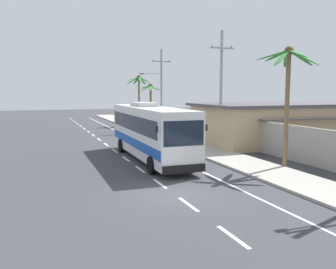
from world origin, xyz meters
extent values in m
plane|color=#3A3A3F|center=(0.00, 0.00, 0.00)|extent=(160.00, 160.00, 0.00)
cube|color=#A8A399|center=(6.80, 10.00, 0.07)|extent=(3.20, 90.00, 0.14)
cube|color=white|center=(0.00, -5.31, 0.00)|extent=(0.16, 2.00, 0.01)
cube|color=white|center=(0.00, -1.63, 0.00)|extent=(0.16, 2.00, 0.01)
cube|color=white|center=(0.00, 2.04, 0.00)|extent=(0.16, 2.00, 0.01)
cube|color=white|center=(0.00, 5.71, 0.00)|extent=(0.16, 2.00, 0.01)
cube|color=white|center=(0.00, 9.38, 0.00)|extent=(0.16, 2.00, 0.01)
cube|color=white|center=(0.00, 13.06, 0.00)|extent=(0.16, 2.00, 0.01)
cube|color=white|center=(0.00, 16.73, 0.00)|extent=(0.16, 2.00, 0.01)
cube|color=white|center=(0.00, 20.40, 0.00)|extent=(0.16, 2.00, 0.01)
cube|color=white|center=(0.00, 24.08, 0.00)|extent=(0.16, 2.00, 0.01)
cube|color=white|center=(0.00, 27.75, 0.00)|extent=(0.16, 2.00, 0.01)
cube|color=white|center=(0.00, 31.42, 0.00)|extent=(0.16, 2.00, 0.01)
cube|color=white|center=(0.00, 35.10, 0.00)|extent=(0.16, 2.00, 0.01)
cube|color=white|center=(0.00, 38.77, 0.00)|extent=(0.16, 2.00, 0.01)
cube|color=white|center=(0.00, 42.44, 0.00)|extent=(0.16, 2.00, 0.01)
cube|color=white|center=(0.00, 46.11, 0.00)|extent=(0.16, 2.00, 0.01)
cube|color=white|center=(0.00, 49.79, 0.00)|extent=(0.16, 2.00, 0.01)
cube|color=white|center=(3.28, 15.00, 0.00)|extent=(0.14, 70.00, 0.01)
cube|color=#9E998E|center=(10.60, 14.00, 1.22)|extent=(0.24, 60.00, 2.44)
cube|color=white|center=(1.56, 8.58, 2.02)|extent=(2.63, 12.29, 3.26)
cube|color=#192333|center=(1.56, 8.78, 2.59)|extent=(2.65, 11.31, 1.04)
cube|color=#192333|center=(1.50, 2.49, 2.51)|extent=(2.31, 0.12, 1.37)
cube|color=blue|center=(1.56, 8.58, 1.29)|extent=(2.66, 12.05, 0.59)
cube|color=black|center=(1.50, 2.40, 0.59)|extent=(2.46, 0.18, 0.44)
cube|color=#B7B7B7|center=(1.57, 10.11, 3.79)|extent=(1.41, 2.71, 0.28)
cube|color=black|center=(2.94, 2.68, 2.75)|extent=(0.12, 0.08, 0.36)
cube|color=black|center=(0.07, 2.71, 2.75)|extent=(0.12, 0.08, 0.36)
cylinder|color=black|center=(2.75, 4.28, 0.52)|extent=(0.33, 1.04, 1.04)
cylinder|color=black|center=(0.29, 4.30, 0.52)|extent=(0.33, 1.04, 1.04)
cylinder|color=black|center=(2.82, 12.25, 0.52)|extent=(0.33, 1.04, 1.04)
cylinder|color=black|center=(0.36, 12.27, 0.52)|extent=(0.33, 1.04, 1.04)
cylinder|color=black|center=(3.94, 17.86, 0.30)|extent=(0.13, 0.60, 0.60)
cylinder|color=black|center=(4.00, 19.22, 0.30)|extent=(0.15, 0.60, 0.60)
cube|color=red|center=(3.97, 18.49, 0.52)|extent=(0.29, 1.11, 0.36)
cube|color=black|center=(3.98, 18.79, 0.72)|extent=(0.27, 0.61, 0.12)
cylinder|color=gray|center=(3.95, 17.98, 0.60)|extent=(0.07, 0.32, 0.67)
cylinder|color=black|center=(3.95, 18.08, 1.04)|extent=(0.56, 0.06, 0.04)
sphere|color=#EAEACC|center=(3.95, 17.96, 0.90)|extent=(0.14, 0.14, 0.14)
cylinder|color=#2D7A47|center=(3.98, 18.74, 1.07)|extent=(0.32, 0.32, 0.70)
sphere|color=black|center=(3.98, 18.74, 1.55)|extent=(0.26, 0.26, 0.26)
cylinder|color=red|center=(6.13, 20.88, 0.51)|extent=(0.28, 0.28, 0.75)
cylinder|color=beige|center=(6.13, 20.88, 1.18)|extent=(0.36, 0.36, 0.59)
sphere|color=tan|center=(6.13, 20.88, 1.59)|extent=(0.24, 0.24, 0.24)
cylinder|color=#9E9E99|center=(8.35, 11.03, 4.76)|extent=(0.24, 0.24, 9.53)
cube|color=#9E9E99|center=(8.35, 11.03, 8.15)|extent=(2.15, 0.12, 0.12)
cylinder|color=#4C4742|center=(7.49, 11.03, 8.27)|extent=(0.08, 0.08, 0.16)
cylinder|color=#4C4742|center=(9.21, 11.03, 8.27)|extent=(0.08, 0.08, 0.16)
cylinder|color=#9E9E99|center=(8.36, 25.64, 4.79)|extent=(0.24, 0.24, 9.59)
cube|color=#9E9E99|center=(8.36, 25.64, 8.17)|extent=(2.38, 0.12, 0.12)
cylinder|color=#4C4742|center=(7.41, 25.64, 8.29)|extent=(0.08, 0.08, 0.16)
cylinder|color=#4C4742|center=(9.31, 25.64, 8.29)|extent=(0.08, 0.08, 0.16)
cylinder|color=#9E9E99|center=(7.14, 25.64, 6.76)|extent=(2.43, 0.09, 0.09)
cube|color=#4C4C51|center=(5.93, 25.64, 6.70)|extent=(0.44, 0.24, 0.14)
cylinder|color=brown|center=(7.73, 27.89, 2.66)|extent=(0.26, 0.26, 5.32)
ellipsoid|color=#3D893D|center=(8.41, 27.98, 5.12)|extent=(1.45, 0.54, 0.69)
ellipsoid|color=#3D893D|center=(8.19, 28.44, 5.21)|extent=(1.21, 1.36, 0.52)
ellipsoid|color=#3D893D|center=(7.29, 28.46, 5.23)|extent=(1.18, 1.38, 0.49)
ellipsoid|color=#3D893D|center=(7.09, 27.88, 5.05)|extent=(1.36, 0.38, 0.84)
ellipsoid|color=#3D893D|center=(7.49, 27.28, 5.08)|extent=(0.84, 1.41, 0.79)
ellipsoid|color=#3D893D|center=(8.02, 27.28, 5.11)|extent=(0.93, 1.43, 0.71)
sphere|color=brown|center=(7.73, 27.89, 5.37)|extent=(0.56, 0.56, 0.56)
cylinder|color=brown|center=(8.50, 2.96, 3.54)|extent=(0.28, 0.28, 7.08)
ellipsoid|color=#3D893D|center=(9.41, 2.97, 6.74)|extent=(1.88, 0.38, 0.99)
ellipsoid|color=#3D893D|center=(8.98, 3.73, 6.73)|extent=(1.28, 1.78, 1.01)
ellipsoid|color=#3D893D|center=(8.34, 3.93, 6.91)|extent=(0.69, 2.02, 0.65)
ellipsoid|color=#3D893D|center=(7.61, 3.33, 6.89)|extent=(1.96, 1.09, 0.70)
ellipsoid|color=#3D893D|center=(7.71, 2.60, 6.67)|extent=(1.79, 1.08, 1.13)
ellipsoid|color=#3D893D|center=(8.39, 2.00, 6.88)|extent=(0.59, 2.00, 0.71)
ellipsoid|color=#3D893D|center=(9.04, 2.26, 6.69)|extent=(1.39, 1.68, 1.08)
sphere|color=brown|center=(8.50, 2.96, 7.13)|extent=(0.56, 0.56, 0.56)
cylinder|color=brown|center=(7.71, 33.08, 3.27)|extent=(0.26, 0.26, 6.54)
ellipsoid|color=#3D893D|center=(8.57, 32.94, 6.12)|extent=(1.84, 0.65, 1.13)
ellipsoid|color=#3D893D|center=(8.36, 33.68, 6.13)|extent=(1.57, 1.50, 1.11)
ellipsoid|color=#3D893D|center=(7.60, 33.97, 6.16)|extent=(0.59, 1.88, 1.05)
ellipsoid|color=#3D893D|center=(6.96, 33.52, 6.12)|extent=(1.73, 1.22, 1.14)
ellipsoid|color=#3D893D|center=(6.82, 32.70, 6.35)|extent=(1.96, 1.11, 0.69)
ellipsoid|color=#3D893D|center=(7.63, 32.17, 6.21)|extent=(0.53, 1.91, 0.97)
ellipsoid|color=#3D893D|center=(8.20, 32.25, 6.32)|extent=(1.30, 1.87, 0.75)
sphere|color=brown|center=(7.71, 33.08, 6.59)|extent=(0.56, 0.56, 0.56)
cube|color=tan|center=(15.38, 12.51, 1.69)|extent=(14.57, 7.94, 3.38)
cube|color=#4C474C|center=(15.38, 12.51, 3.50)|extent=(15.44, 8.42, 0.24)
cube|color=#4C474C|center=(15.38, 8.19, 2.54)|extent=(10.20, 0.80, 0.10)
camera|label=1|loc=(-6.00, -15.35, 4.77)|focal=39.06mm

